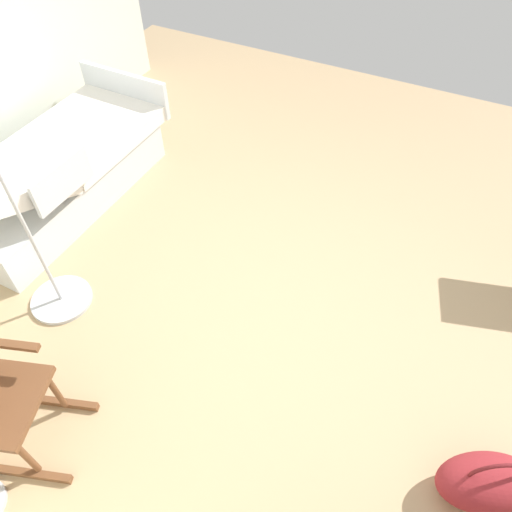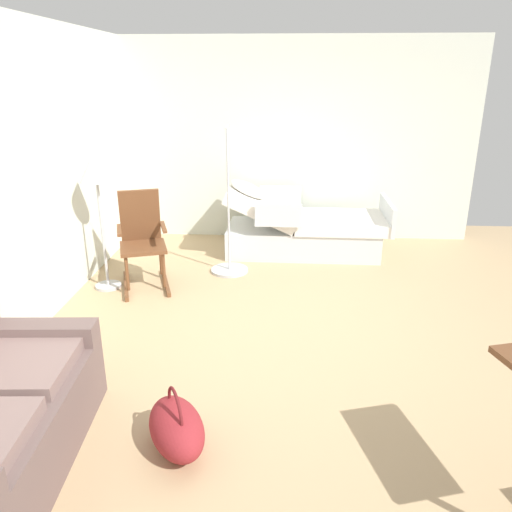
% 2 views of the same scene
% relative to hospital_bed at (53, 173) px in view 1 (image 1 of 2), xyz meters
% --- Properties ---
extents(ground_plane, '(7.02, 7.02, 0.00)m').
position_rel_hospital_bed_xyz_m(ground_plane, '(-2.14, 0.12, -0.30)').
color(ground_plane, tan).
extents(hospital_bed, '(1.05, 2.10, 0.99)m').
position_rel_hospital_bed_xyz_m(hospital_bed, '(0.00, 0.00, 0.00)').
color(hospital_bed, silver).
rests_on(hospital_bed, ground).
extents(duffel_bag, '(0.64, 0.54, 0.43)m').
position_rel_hospital_bed_xyz_m(duffel_bag, '(-3.75, 0.88, -0.15)').
color(duffel_bag, maroon).
rests_on(duffel_bag, ground).
extents(iv_pole, '(0.44, 0.44, 1.69)m').
position_rel_hospital_bed_xyz_m(iv_pole, '(-0.75, 0.88, -0.05)').
color(iv_pole, '#B2B5BA').
rests_on(iv_pole, ground).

